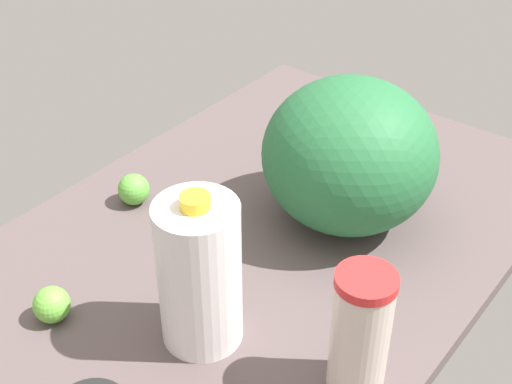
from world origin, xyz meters
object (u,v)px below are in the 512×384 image
Objects in this scene: tumbler_cup at (360,333)px; lime_near_front at (52,305)px; watermelon at (350,155)px; lime_loose at (134,189)px; milk_jug at (200,274)px.

tumbler_cup is 46.67cm from lime_near_front.
tumbler_cup reaches higher than lime_near_front.
lime_loose is at bearing -58.83° from watermelon.
watermelon reaches higher than milk_jug.
tumbler_cup is at bearing 34.37° from watermelon.
tumbler_cup is 3.48× the size of lime_near_front.
lime_near_front is (17.54, -42.67, -7.07)cm from tumbler_cup.
tumbler_cup is (-5.92, 22.71, -1.91)cm from milk_jug.
watermelon is at bearing 178.02° from milk_jug.
lime_near_front is (48.85, -21.25, -10.54)cm from watermelon.
lime_loose is (-11.17, -54.72, -6.96)cm from tumbler_cup.
lime_near_front is at bearing 22.78° from lime_loose.
milk_jug is at bearing 61.92° from lime_loose.
watermelon is 1.54× the size of tumbler_cup.
watermelon reaches higher than lime_near_front.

